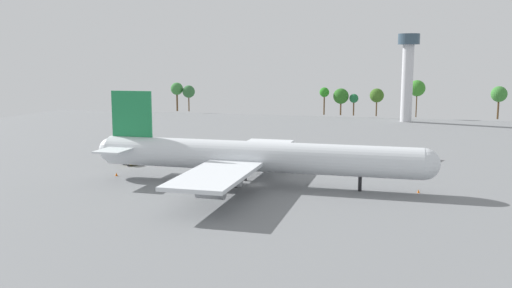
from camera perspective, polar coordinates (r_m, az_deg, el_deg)
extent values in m
plane|color=slate|center=(112.30, 0.00, -4.22)|extent=(280.88, 280.88, 0.00)
cylinder|color=silver|center=(111.15, 0.00, -1.27)|extent=(64.68, 6.05, 6.05)
sphere|color=silver|center=(107.53, 16.90, -1.99)|extent=(5.93, 5.93, 5.93)
sphere|color=silver|center=(123.43, -14.66, -0.56)|extent=(5.14, 5.14, 5.14)
cube|color=#1E7F47|center=(119.98, -12.65, 3.04)|extent=(9.06, 0.50, 9.68)
cube|color=silver|center=(117.24, -14.19, -0.57)|extent=(5.82, 9.08, 0.36)
cube|color=silver|center=(125.67, -12.05, 0.11)|extent=(5.82, 9.08, 0.36)
cube|color=silver|center=(98.19, -4.10, -3.16)|extent=(11.00, 26.31, 0.70)
cube|color=silver|center=(126.39, 0.34, -0.48)|extent=(11.00, 26.31, 0.70)
cylinder|color=gray|center=(101.88, -2.83, -3.65)|extent=(4.84, 2.54, 2.54)
cylinder|color=gray|center=(92.89, -4.67, -4.88)|extent=(4.84, 2.54, 2.54)
cylinder|color=gray|center=(122.64, 0.33, -1.53)|extent=(4.84, 2.54, 2.54)
cylinder|color=gray|center=(131.95, 1.40, -0.81)|extent=(4.84, 2.54, 2.54)
cylinder|color=black|center=(108.61, 10.63, -4.05)|extent=(0.70, 0.70, 2.83)
cylinder|color=black|center=(109.75, -2.09, -3.77)|extent=(0.70, 0.70, 2.83)
cylinder|color=black|center=(115.98, -1.12, -3.09)|extent=(0.70, 0.70, 2.83)
cube|color=silver|center=(145.21, 17.02, -1.17)|extent=(2.28, 2.08, 1.51)
cube|color=#B21E19|center=(146.86, 17.31, -1.11)|extent=(2.66, 2.83, 1.34)
cylinder|color=black|center=(145.74, 16.64, -1.42)|extent=(0.65, 0.91, 0.88)
cylinder|color=black|center=(144.91, 17.37, -1.51)|extent=(0.65, 0.91, 0.88)
cylinder|color=black|center=(147.76, 17.01, -1.30)|extent=(0.65, 0.91, 0.88)
cylinder|color=black|center=(146.95, 17.73, -1.39)|extent=(0.65, 0.91, 0.88)
cube|color=#333338|center=(137.29, -13.03, -1.47)|extent=(2.43, 2.65, 2.03)
cube|color=yellow|center=(135.76, -12.64, -1.77)|extent=(3.13, 3.11, 1.07)
cylinder|color=black|center=(138.05, -12.58, -1.83)|extent=(0.82, 0.67, 0.80)
cylinder|color=black|center=(136.93, -13.46, -1.94)|extent=(0.82, 0.67, 0.80)
cylinder|color=black|center=(136.05, -12.10, -1.96)|extent=(0.82, 0.67, 0.80)
cylinder|color=black|center=(134.91, -12.99, -2.08)|extent=(0.82, 0.67, 0.80)
cube|color=silver|center=(144.24, 0.93, -0.77)|extent=(2.34, 2.34, 1.98)
cube|color=#2D5193|center=(142.53, 1.37, -1.11)|extent=(3.43, 3.42, 0.90)
cylinder|color=black|center=(144.84, 1.31, -1.13)|extent=(0.78, 0.77, 0.82)
cylinder|color=black|center=(143.75, 0.59, -1.20)|extent=(0.78, 0.77, 0.82)
cylinder|color=black|center=(142.62, 1.87, -1.29)|extent=(0.78, 0.77, 0.82)
cylinder|color=black|center=(141.52, 1.14, -1.36)|extent=(0.78, 0.77, 0.82)
cone|color=orange|center=(109.98, 16.36, -4.67)|extent=(0.48, 0.48, 0.68)
cone|color=orange|center=(124.46, -14.15, -3.03)|extent=(0.52, 0.52, 0.75)
cylinder|color=silver|center=(233.56, 15.27, 6.02)|extent=(4.51, 4.51, 31.09)
cylinder|color=#334756|center=(233.51, 15.44, 10.35)|extent=(8.57, 8.57, 4.22)
cylinder|color=#51381E|center=(276.35, -8.11, 4.32)|extent=(0.87, 0.87, 9.14)
sphere|color=#367937|center=(275.95, -8.14, 5.64)|extent=(6.04, 6.04, 6.04)
cylinder|color=#51381E|center=(274.04, -6.91, 4.17)|extent=(0.60, 0.60, 7.82)
sphere|color=#306636|center=(273.66, -6.93, 5.37)|extent=(6.07, 6.07, 6.07)
cylinder|color=#51381E|center=(256.75, 7.01, 4.00)|extent=(0.66, 0.66, 9.00)
sphere|color=#27801F|center=(256.35, 7.04, 5.30)|extent=(4.44, 4.44, 4.44)
cylinder|color=#51381E|center=(255.91, 8.69, 3.68)|extent=(0.71, 0.71, 6.57)
sphere|color=#28641F|center=(255.51, 8.72, 4.89)|extent=(7.03, 7.03, 7.03)
cylinder|color=#51381E|center=(255.33, 10.00, 3.64)|extent=(0.63, 0.63, 6.56)
sphere|color=#1D6235|center=(254.99, 10.03, 4.64)|extent=(4.06, 4.06, 4.06)
cylinder|color=#51381E|center=(254.62, 12.27, 3.65)|extent=(0.60, 0.60, 7.37)
sphere|color=#37601E|center=(254.21, 12.31, 4.90)|extent=(6.27, 6.27, 6.27)
cylinder|color=#51381E|center=(254.25, 16.16, 3.86)|extent=(0.51, 0.51, 10.57)
sphere|color=#368128|center=(253.78, 16.23, 5.53)|extent=(7.10, 7.10, 7.10)
cylinder|color=#51381E|center=(257.17, 23.62, 3.32)|extent=(0.78, 0.78, 8.67)
sphere|color=#377A31|center=(256.74, 23.70, 4.72)|extent=(6.68, 6.68, 6.68)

